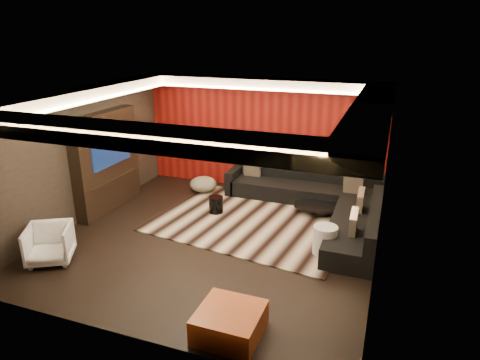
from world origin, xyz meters
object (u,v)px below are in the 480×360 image
at_px(coffee_table, 321,209).
at_px(armchair, 49,244).
at_px(orange_ottoman, 230,323).
at_px(drum_stool, 216,204).
at_px(white_side_table, 325,240).
at_px(sectional_sofa, 321,203).

distance_m(coffee_table, armchair, 5.51).
bearing_deg(orange_ottoman, drum_stool, 115.65).
relative_size(white_side_table, orange_ottoman, 0.65).
xyz_separation_m(drum_stool, sectional_sofa, (2.19, 0.74, 0.06)).
bearing_deg(white_side_table, orange_ottoman, -107.55).
bearing_deg(coffee_table, white_side_table, -78.26).
relative_size(white_side_table, sectional_sofa, 0.15).
bearing_deg(coffee_table, orange_ottoman, -96.12).
xyz_separation_m(armchair, sectional_sofa, (4.11, 3.65, -0.08)).
bearing_deg(armchair, white_side_table, -6.33).
distance_m(coffee_table, orange_ottoman, 4.38).
xyz_separation_m(orange_ottoman, sectional_sofa, (0.45, 4.36, 0.08)).
height_order(drum_stool, armchair, armchair).
distance_m(orange_ottoman, sectional_sofa, 4.39).
bearing_deg(sectional_sofa, coffee_table, -26.22).
bearing_deg(orange_ottoman, coffee_table, 83.88).
distance_m(drum_stool, white_side_table, 2.76).
height_order(drum_stool, sectional_sofa, sectional_sofa).
bearing_deg(sectional_sofa, drum_stool, -161.31).
xyz_separation_m(white_side_table, orange_ottoman, (-0.83, -2.62, -0.09)).
xyz_separation_m(coffee_table, armchair, (-4.12, -3.65, 0.22)).
bearing_deg(armchair, drum_stool, 27.28).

